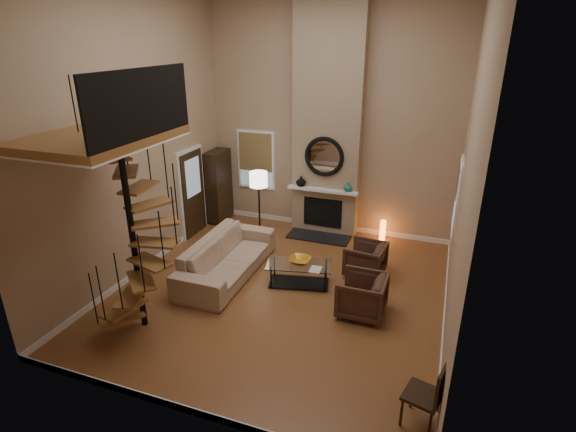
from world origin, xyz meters
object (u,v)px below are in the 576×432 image
(accent_lamp, at_px, (383,230))
(side_chair, at_px, (430,393))
(armchair_near, at_px, (369,260))
(armchair_far, at_px, (366,296))
(floor_lamp, at_px, (259,185))
(hutch, at_px, (218,186))
(coffee_table, at_px, (299,271))
(sofa, at_px, (227,257))

(accent_lamp, xyz_separation_m, side_chair, (1.41, -5.34, 0.28))
(armchair_near, distance_m, armchair_far, 1.37)
(accent_lamp, bearing_deg, floor_lamp, -158.35)
(hutch, height_order, coffee_table, hutch)
(sofa, relative_size, side_chair, 2.84)
(armchair_near, height_order, coffee_table, armchair_near)
(hutch, distance_m, side_chair, 7.65)
(side_chair, bearing_deg, armchair_far, 118.96)
(sofa, height_order, floor_lamp, floor_lamp)
(armchair_near, bearing_deg, armchair_far, 14.83)
(hutch, relative_size, sofa, 0.67)
(armchair_near, xyz_separation_m, coffee_table, (-1.21, -0.79, -0.07))
(sofa, height_order, coffee_table, sofa)
(hutch, relative_size, armchair_far, 2.22)
(armchair_far, relative_size, coffee_table, 0.60)
(sofa, bearing_deg, accent_lamp, -45.58)
(floor_lamp, height_order, accent_lamp, floor_lamp)
(sofa, relative_size, floor_lamp, 1.58)
(coffee_table, height_order, floor_lamp, floor_lamp)
(floor_lamp, bearing_deg, hutch, 149.98)
(side_chair, bearing_deg, armchair_near, 111.79)
(hutch, distance_m, coffee_table, 3.93)
(sofa, xyz_separation_m, armchair_near, (2.73, 0.91, -0.04))
(hutch, xyz_separation_m, side_chair, (5.65, -5.14, -0.42))
(armchair_far, xyz_separation_m, accent_lamp, (-0.21, 3.17, -0.10))
(hutch, distance_m, accent_lamp, 4.31)
(floor_lamp, bearing_deg, armchair_far, -35.65)
(accent_lamp, bearing_deg, side_chair, -75.25)
(armchair_far, xyz_separation_m, coffee_table, (-1.42, 0.56, -0.07))
(floor_lamp, bearing_deg, accent_lamp, 21.65)
(armchair_far, height_order, side_chair, side_chair)
(accent_lamp, bearing_deg, hutch, -177.40)
(sofa, bearing_deg, floor_lamp, -1.10)
(sofa, distance_m, coffee_table, 1.52)
(sofa, xyz_separation_m, floor_lamp, (0.01, 1.65, 1.02))
(armchair_far, bearing_deg, coffee_table, -111.14)
(armchair_near, relative_size, floor_lamp, 0.45)
(accent_lamp, bearing_deg, sofa, -134.98)
(hutch, relative_size, accent_lamp, 3.70)
(floor_lamp, height_order, side_chair, floor_lamp)
(floor_lamp, bearing_deg, side_chair, -45.96)
(armchair_near, height_order, armchair_far, armchair_far)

